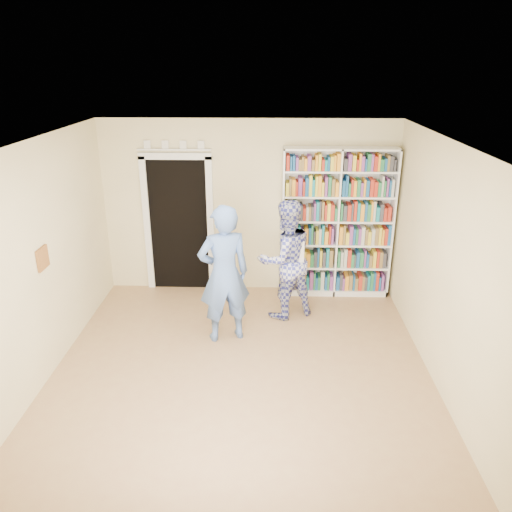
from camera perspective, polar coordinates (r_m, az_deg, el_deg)
The scene contains 11 objects.
floor at distance 6.05m, azimuth -1.79°, elevation -13.62°, with size 5.00×5.00×0.00m, color #9E704C.
ceiling at distance 5.02m, azimuth -2.15°, elevation 12.53°, with size 5.00×5.00×0.00m, color white.
wall_back at distance 7.75m, azimuth -0.82°, elevation 5.51°, with size 4.50×4.50×0.00m, color beige.
wall_left at distance 5.97m, azimuth -24.06°, elevation -1.39°, with size 5.00×5.00×0.00m, color beige.
wall_right at distance 5.71m, azimuth 21.20°, elevation -1.93°, with size 5.00×5.00×0.00m, color beige.
bookshelf at distance 7.71m, azimuth 9.23°, elevation 3.73°, with size 1.68×0.31×2.31m.
doorway at distance 7.90m, azimuth -8.84°, elevation 4.28°, with size 1.10×0.08×2.43m.
wall_art at distance 6.11m, azimuth -23.20°, elevation -0.24°, with size 0.03×0.25×0.25m, color brown.
man_blue at distance 6.40m, azimuth -3.67°, elevation -2.10°, with size 0.67×0.44×1.85m, color #5476BB.
man_plaid at distance 7.03m, azimuth 3.38°, elevation -0.42°, with size 0.84×0.65×1.73m, color #33389D.
paper_sheet at distance 6.80m, azimuth 4.65°, elevation 0.38°, with size 0.22×0.01×0.31m, color white.
Camera 1 is at (0.33, -4.94, 3.48)m, focal length 35.00 mm.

